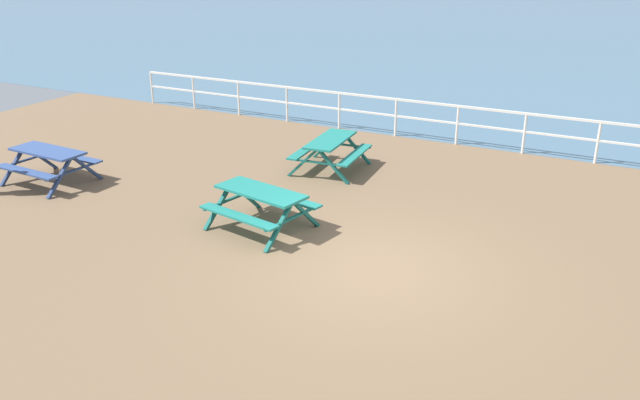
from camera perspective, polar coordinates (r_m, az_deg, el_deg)
name	(u,v)px	position (r m, az deg, el deg)	size (l,w,h in m)	color
ground_plane	(373,274)	(11.12, 4.67, -6.45)	(30.00, 24.00, 0.20)	brown
sea_band	(623,8)	(62.16, 24.92, 14.96)	(142.00, 90.00, 0.01)	#476B84
seaward_railing	(491,121)	(17.79, 14.71, 6.66)	(23.07, 0.07, 1.08)	white
picnic_table_near_right	(261,200)	(12.37, -5.18, 0.02)	(2.04, 1.82, 0.80)	#1E7A70
picnic_table_mid_centre	(330,147)	(15.59, 0.92, 4.69)	(1.68, 1.93, 0.80)	#1E7A70
picnic_table_far_right	(48,158)	(15.96, -22.63, 3.40)	(1.86, 1.61, 0.80)	#334C84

